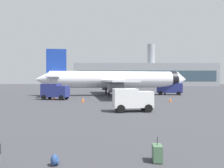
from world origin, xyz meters
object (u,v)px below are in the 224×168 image
(fuel_truck, at_px, (168,87))
(rolling_suitcase, at_px, (156,153))
(safety_cone_near, at_px, (169,99))
(airplane_at_gate, at_px, (114,80))
(cargo_van, at_px, (131,99))
(traveller_backpack, at_px, (54,160))
(safety_cone_mid, at_px, (53,98))
(service_truck, at_px, (54,91))
(safety_cone_far, at_px, (82,100))
(safety_cone_outer, at_px, (50,96))

(fuel_truck, bearing_deg, rolling_suitcase, -104.56)
(fuel_truck, bearing_deg, safety_cone_near, -103.25)
(airplane_at_gate, relative_size, cargo_van, 7.71)
(fuel_truck, height_order, traveller_backpack, fuel_truck)
(safety_cone_mid, height_order, rolling_suitcase, rolling_suitcase)
(service_truck, height_order, rolling_suitcase, service_truck)
(safety_cone_near, distance_m, rolling_suitcase, 29.29)
(fuel_truck, distance_m, safety_cone_far, 26.28)
(cargo_van, height_order, rolling_suitcase, cargo_van)
(rolling_suitcase, bearing_deg, safety_cone_near, 74.66)
(fuel_truck, bearing_deg, traveller_backpack, -109.42)
(safety_cone_far, height_order, traveller_backpack, safety_cone_far)
(traveller_backpack, bearing_deg, fuel_truck, 70.58)
(safety_cone_far, height_order, safety_cone_outer, safety_cone_far)
(safety_cone_near, xyz_separation_m, traveller_backpack, (-12.12, -28.69, -0.09))
(traveller_backpack, bearing_deg, airplane_at_gate, 86.00)
(fuel_truck, height_order, rolling_suitcase, fuel_truck)
(airplane_at_gate, distance_m, safety_cone_mid, 16.66)
(safety_cone_outer, relative_size, traveller_backpack, 1.27)
(fuel_truck, relative_size, cargo_van, 1.37)
(airplane_at_gate, height_order, service_truck, airplane_at_gate)
(service_truck, height_order, fuel_truck, fuel_truck)
(safety_cone_mid, height_order, safety_cone_outer, safety_cone_mid)
(safety_cone_outer, bearing_deg, rolling_suitcase, -68.75)
(fuel_truck, xyz_separation_m, safety_cone_outer, (-26.15, -8.41, -1.47))
(cargo_van, distance_m, safety_cone_far, 12.79)
(fuel_truck, bearing_deg, safety_cone_mid, -150.27)
(airplane_at_gate, height_order, safety_cone_far, airplane_at_gate)
(safety_cone_mid, distance_m, rolling_suitcase, 33.89)
(safety_cone_mid, bearing_deg, cargo_van, -50.40)
(rolling_suitcase, distance_m, traveller_backpack, 4.40)
(service_truck, distance_m, safety_cone_near, 20.52)
(fuel_truck, height_order, safety_cone_mid, fuel_truck)
(safety_cone_outer, bearing_deg, safety_cone_near, -21.51)
(safety_cone_outer, bearing_deg, service_truck, -68.92)
(safety_cone_near, relative_size, rolling_suitcase, 0.59)
(airplane_at_gate, relative_size, safety_cone_near, 54.67)
(rolling_suitcase, height_order, traveller_backpack, rolling_suitcase)
(service_truck, height_order, safety_cone_outer, service_truck)
(service_truck, relative_size, safety_cone_mid, 6.25)
(cargo_van, bearing_deg, traveller_backpack, -105.88)
(service_truck, distance_m, rolling_suitcase, 34.22)
(safety_cone_far, xyz_separation_m, rolling_suitcase, (6.65, -26.68, -0.01))
(safety_cone_far, xyz_separation_m, safety_cone_outer, (-7.72, 10.28, -0.10))
(cargo_van, relative_size, safety_cone_near, 7.09)
(safety_cone_near, relative_size, safety_cone_far, 0.81)
(airplane_at_gate, distance_m, safety_cone_near, 17.95)
(service_truck, relative_size, fuel_truck, 0.81)
(airplane_at_gate, bearing_deg, traveller_backpack, -94.00)
(airplane_at_gate, bearing_deg, safety_cone_far, -107.75)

